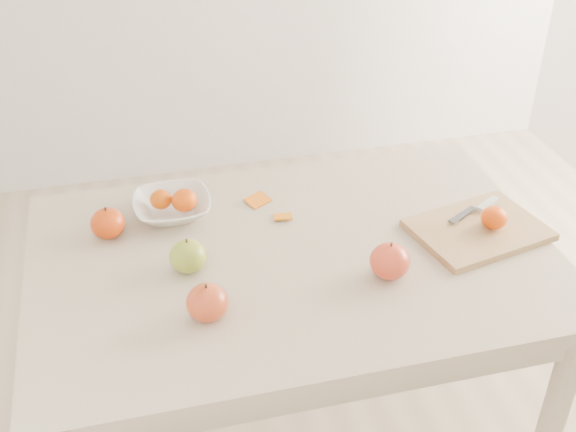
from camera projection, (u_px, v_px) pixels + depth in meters
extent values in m
cube|color=beige|center=(293.00, 260.00, 1.67)|extent=(1.20, 0.80, 0.04)
cylinder|color=#BCAA8E|center=(79.00, 323.00, 2.05)|extent=(0.06, 0.06, 0.71)
cylinder|color=#BCAA8E|center=(432.00, 266.00, 2.27)|extent=(0.06, 0.06, 0.71)
cube|color=tan|center=(478.00, 230.00, 1.72)|extent=(0.34, 0.28, 0.02)
ellipsoid|color=#D63A07|center=(494.00, 218.00, 1.70)|extent=(0.06, 0.06, 0.05)
imported|color=white|center=(172.00, 207.00, 1.78)|extent=(0.19, 0.19, 0.05)
ellipsoid|color=#C74E07|center=(161.00, 199.00, 1.77)|extent=(0.05, 0.05, 0.05)
ellipsoid|color=#D34307|center=(184.00, 200.00, 1.76)|extent=(0.06, 0.06, 0.06)
cube|color=orange|center=(258.00, 201.00, 1.84)|extent=(0.07, 0.07, 0.01)
cube|color=orange|center=(283.00, 217.00, 1.78)|extent=(0.05, 0.04, 0.01)
cube|color=silver|center=(487.00, 204.00, 1.79)|extent=(0.07, 0.05, 0.01)
cube|color=#35373C|center=(463.00, 214.00, 1.75)|extent=(0.09, 0.06, 0.00)
ellipsoid|color=#5D881E|center=(188.00, 256.00, 1.59)|extent=(0.08, 0.08, 0.08)
ellipsoid|color=#8B0201|center=(108.00, 223.00, 1.70)|extent=(0.08, 0.08, 0.07)
ellipsoid|color=maroon|center=(390.00, 261.00, 1.57)|extent=(0.09, 0.09, 0.08)
ellipsoid|color=maroon|center=(207.00, 303.00, 1.46)|extent=(0.09, 0.09, 0.08)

